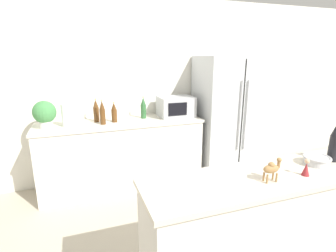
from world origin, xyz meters
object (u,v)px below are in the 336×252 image
object	(u,v)px
back_bottle_2	(114,112)
back_bottle_0	(143,108)
back_bottle_1	(96,111)
wine_bottle	(335,142)
camel_figurine	(272,168)
back_bottle_3	(102,113)
refrigerator	(229,117)
wise_man_figurine_blue	(306,168)
paper_towel_roll	(66,115)
potted_plant	(45,113)
microwave	(176,107)
fruit_bowl	(317,160)

from	to	relation	value
back_bottle_2	back_bottle_0	bearing A→B (deg)	11.17
back_bottle_1	wine_bottle	distance (m)	2.62
camel_figurine	back_bottle_3	bearing A→B (deg)	112.05
refrigerator	back_bottle_2	bearing A→B (deg)	178.75
back_bottle_1	wise_man_figurine_blue	bearing A→B (deg)	-62.16
paper_towel_roll	back_bottle_2	xyz separation A→B (m)	(0.58, 0.04, -0.01)
potted_plant	wine_bottle	world-z (taller)	wine_bottle
refrigerator	wine_bottle	world-z (taller)	refrigerator
microwave	back_bottle_2	size ratio (longest dim) A/B	1.83
refrigerator	fruit_bowl	world-z (taller)	refrigerator
paper_towel_roll	back_bottle_2	bearing A→B (deg)	3.76
fruit_bowl	wise_man_figurine_blue	distance (m)	0.25
potted_plant	microwave	distance (m)	1.68
back_bottle_1	wine_bottle	xyz separation A→B (m)	(1.57, -2.10, 0.07)
potted_plant	back_bottle_0	size ratio (longest dim) A/B	1.10
back_bottle_0	wise_man_figurine_blue	size ratio (longest dim) A/B	2.50
wine_bottle	potted_plant	bearing A→B (deg)	137.60
camel_figurine	wise_man_figurine_blue	world-z (taller)	camel_figurine
microwave	wine_bottle	bearing A→B (deg)	-76.59
back_bottle_2	back_bottle_3	xyz separation A→B (m)	(-0.15, -0.07, 0.02)
fruit_bowl	camel_figurine	bearing A→B (deg)	-167.81
wise_man_figurine_blue	refrigerator	bearing A→B (deg)	70.90
back_bottle_1	potted_plant	bearing A→B (deg)	-168.94
potted_plant	back_bottle_1	xyz separation A→B (m)	(0.60, 0.12, -0.03)
back_bottle_0	back_bottle_1	size ratio (longest dim) A/B	0.99
potted_plant	fruit_bowl	size ratio (longest dim) A/B	1.70
back_bottle_3	wise_man_figurine_blue	world-z (taller)	back_bottle_3
microwave	back_bottle_1	size ratio (longest dim) A/B	1.59
refrigerator	back_bottle_0	size ratio (longest dim) A/B	5.93
back_bottle_2	wine_bottle	xyz separation A→B (m)	(1.36, -2.01, 0.09)
back_bottle_1	wise_man_figurine_blue	distance (m)	2.52
back_bottle_2	wise_man_figurine_blue	size ratio (longest dim) A/B	2.21
wise_man_figurine_blue	back_bottle_1	bearing A→B (deg)	117.84
back_bottle_0	back_bottle_2	distance (m)	0.42
back_bottle_3	camel_figurine	xyz separation A→B (m)	(0.84, -2.06, 0.01)
microwave	back_bottle_1	world-z (taller)	back_bottle_1
fruit_bowl	wine_bottle	bearing A→B (deg)	5.22
potted_plant	back_bottle_3	size ratio (longest dim) A/B	1.06
back_bottle_0	wine_bottle	xyz separation A→B (m)	(0.95, -2.09, 0.07)
potted_plant	wine_bottle	bearing A→B (deg)	-42.40
potted_plant	microwave	world-z (taller)	potted_plant
back_bottle_0	wine_bottle	world-z (taller)	wine_bottle
back_bottle_2	wise_man_figurine_blue	world-z (taller)	back_bottle_2
wise_man_figurine_blue	camel_figurine	bearing A→B (deg)	178.74
refrigerator	wise_man_figurine_blue	size ratio (longest dim) A/B	14.83
back_bottle_2	camel_figurine	size ratio (longest dim) A/B	1.68
wine_bottle	fruit_bowl	size ratio (longest dim) A/B	1.65
microwave	back_bottle_3	xyz separation A→B (m)	(-1.02, -0.11, 0.01)
back_bottle_1	microwave	bearing A→B (deg)	-2.54
potted_plant	wine_bottle	distance (m)	2.94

